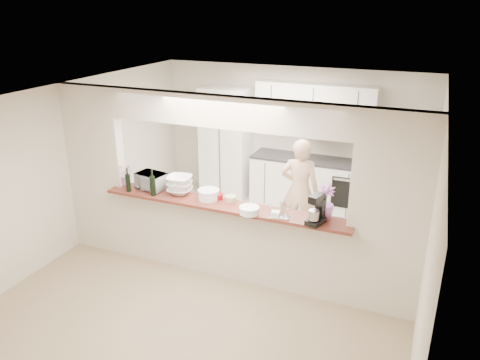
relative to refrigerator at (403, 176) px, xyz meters
The scene contains 19 objects.
floor 3.46m from the refrigerator, 127.72° to the right, with size 6.00×6.00×0.00m, color #9B8669.
tile_overlay 2.48m from the refrigerator, 151.78° to the right, with size 5.00×2.90×0.01m, color beige.
partition 3.41m from the refrigerator, 127.72° to the right, with size 5.00×0.15×2.50m.
bar_counter 3.37m from the refrigerator, 127.68° to the right, with size 3.40×0.38×1.09m.
kitchen_cabinets 2.24m from the refrigerator, behind, with size 3.15×0.62×2.25m.
refrigerator is the anchor object (origin of this frame).
flower_left 4.50m from the refrigerator, 144.54° to the right, with size 0.30×0.26×0.33m, color #D571BF.
wine_bottle_a 4.46m from the refrigerator, 140.94° to the right, with size 0.07×0.07×0.34m.
wine_bottle_b 4.16m from the refrigerator, 137.45° to the right, with size 0.07×0.07×0.37m.
toaster_oven 4.14m from the refrigerator, 140.91° to the right, with size 0.42×0.28×0.23m, color #B9B9BE.
serving_bowls 3.80m from the refrigerator, 136.61° to the right, with size 0.33×0.33×0.25m, color white.
plate_stack_a 3.50m from the refrigerator, 131.28° to the right, with size 0.29×0.29×0.13m.
plate_stack_b 3.29m from the refrigerator, 119.85° to the right, with size 0.25×0.25×0.09m.
red_bowl 3.39m from the refrigerator, 130.56° to the right, with size 0.16×0.16×0.08m, color maroon.
tan_bowl 3.27m from the refrigerator, 127.89° to the right, with size 0.15×0.15×0.07m, color tan.
utensil_caddy 3.08m from the refrigerator, 114.06° to the right, with size 0.26×0.17×0.22m.
stand_mixer 2.93m from the refrigerator, 105.94° to the right, with size 0.23×0.29×0.37m.
flower_right 2.74m from the refrigerator, 106.09° to the right, with size 0.24×0.24×0.42m, color #C86FCE.
person 1.88m from the refrigerator, 139.44° to the right, with size 0.60×0.39×1.64m, color #D3AA89.
Camera 1 is at (2.35, -5.11, 3.55)m, focal length 35.00 mm.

